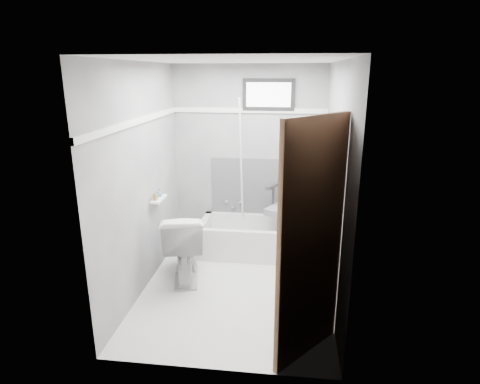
% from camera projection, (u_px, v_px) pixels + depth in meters
% --- Properties ---
extents(floor, '(2.60, 2.60, 0.00)m').
position_uv_depth(floor, '(236.00, 287.00, 4.45)').
color(floor, white).
rests_on(floor, ground).
extents(ceiling, '(2.60, 2.60, 0.00)m').
position_uv_depth(ceiling, '(235.00, 60.00, 3.77)').
color(ceiling, silver).
rests_on(ceiling, floor).
extents(wall_back, '(2.00, 0.02, 2.40)m').
position_uv_depth(wall_back, '(249.00, 158.00, 5.35)').
color(wall_back, slate).
rests_on(wall_back, floor).
extents(wall_front, '(2.00, 0.02, 2.40)m').
position_uv_depth(wall_front, '(212.00, 230.00, 2.87)').
color(wall_front, slate).
rests_on(wall_front, floor).
extents(wall_left, '(0.02, 2.60, 2.40)m').
position_uv_depth(wall_left, '(142.00, 180.00, 4.23)').
color(wall_left, slate).
rests_on(wall_left, floor).
extents(wall_right, '(0.02, 2.60, 2.40)m').
position_uv_depth(wall_right, '(335.00, 186.00, 3.99)').
color(wall_right, slate).
rests_on(wall_right, floor).
extents(bathtub, '(1.50, 0.70, 0.42)m').
position_uv_depth(bathtub, '(258.00, 237.00, 5.26)').
color(bathtub, silver).
rests_on(bathtub, floor).
extents(office_chair, '(0.87, 0.87, 1.12)m').
position_uv_depth(office_chair, '(292.00, 204.00, 5.10)').
color(office_chair, slate).
rests_on(office_chair, bathtub).
extents(toilet, '(0.63, 0.89, 0.80)m').
position_uv_depth(toilet, '(184.00, 245.00, 4.56)').
color(toilet, silver).
rests_on(toilet, floor).
extents(door, '(0.78, 0.78, 2.00)m').
position_uv_depth(door, '(349.00, 262.00, 2.84)').
color(door, brown).
rests_on(door, floor).
extents(window, '(0.66, 0.04, 0.40)m').
position_uv_depth(window, '(269.00, 95.00, 5.07)').
color(window, black).
rests_on(window, wall_back).
extents(backerboard, '(1.50, 0.02, 0.78)m').
position_uv_depth(backerboard, '(267.00, 187.00, 5.42)').
color(backerboard, '#4C4C4F').
rests_on(backerboard, wall_back).
extents(trim_back, '(2.00, 0.02, 0.06)m').
position_uv_depth(trim_back, '(249.00, 110.00, 5.16)').
color(trim_back, white).
rests_on(trim_back, wall_back).
extents(trim_left, '(0.02, 2.60, 0.06)m').
position_uv_depth(trim_left, '(139.00, 121.00, 4.05)').
color(trim_left, white).
rests_on(trim_left, wall_left).
extents(pole, '(0.02, 0.45, 1.91)m').
position_uv_depth(pole, '(241.00, 173.00, 5.17)').
color(pole, silver).
rests_on(pole, bathtub).
extents(shelf, '(0.10, 0.32, 0.02)m').
position_uv_depth(shelf, '(159.00, 199.00, 4.58)').
color(shelf, white).
rests_on(shelf, wall_left).
extents(soap_bottle_a, '(0.06, 0.06, 0.11)m').
position_uv_depth(soap_bottle_a, '(155.00, 196.00, 4.49)').
color(soap_bottle_a, olive).
rests_on(soap_bottle_a, shelf).
extents(soap_bottle_b, '(0.10, 0.10, 0.09)m').
position_uv_depth(soap_bottle_b, '(159.00, 193.00, 4.62)').
color(soap_bottle_b, slate).
rests_on(soap_bottle_b, shelf).
extents(faucet, '(0.26, 0.10, 0.16)m').
position_uv_depth(faucet, '(234.00, 204.00, 5.53)').
color(faucet, silver).
rests_on(faucet, wall_back).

